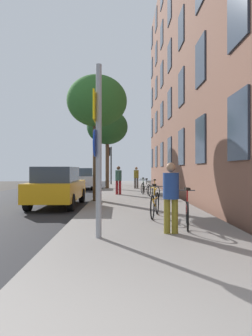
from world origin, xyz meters
TOP-DOWN VIEW (x-y plane):
  - ground_plane at (-2.40, 15.00)m, footprint 41.80×41.80m
  - road_asphalt at (-4.50, 15.00)m, footprint 7.00×38.00m
  - sidewalk at (1.10, 15.00)m, footprint 4.20×38.00m
  - building_facade at (3.69, 14.50)m, footprint 0.56×27.00m
  - sign_post at (-0.08, 4.11)m, footprint 0.15×0.60m
  - traffic_light at (-0.71, 25.86)m, footprint 0.43×0.24m
  - tree_near at (-0.71, 11.23)m, footprint 2.71×2.71m
  - tree_far at (-0.68, 19.95)m, footprint 3.07×3.07m
  - bicycle_0 at (2.01, 5.16)m, footprint 0.50×1.65m
  - bicycle_1 at (1.40, 6.73)m, footprint 0.57×1.71m
  - bicycle_2 at (1.99, 12.34)m, footprint 0.53×1.57m
  - bicycle_3 at (1.74, 14.04)m, footprint 0.56×1.64m
  - bicycle_4 at (1.75, 16.07)m, footprint 0.42×1.65m
  - pedestrian_0 at (1.50, 4.48)m, footprint 0.48×0.48m
  - pedestrian_1 at (0.23, 14.51)m, footprint 0.49×0.49m
  - pedestrian_2 at (1.49, 19.70)m, footprint 0.39×0.39m
  - car_0 at (-2.22, 10.07)m, footprint 1.79×4.46m
  - car_1 at (-2.58, 20.81)m, footprint 2.00×4.45m

SIDE VIEW (x-z plane):
  - ground_plane at x=-2.40m, z-range 0.00..0.00m
  - road_asphalt at x=-4.50m, z-range 0.00..0.01m
  - sidewalk at x=1.10m, z-range 0.00..0.12m
  - bicycle_4 at x=1.75m, z-range 0.02..0.93m
  - bicycle_3 at x=1.74m, z-range 0.02..0.94m
  - bicycle_2 at x=1.99m, z-range 0.02..0.95m
  - bicycle_0 at x=2.01m, z-range 0.01..0.99m
  - bicycle_1 at x=1.40m, z-range 0.01..1.00m
  - car_0 at x=-2.22m, z-range 0.03..1.65m
  - car_1 at x=-2.58m, z-range 0.03..1.65m
  - pedestrian_0 at x=1.50m, z-range 0.23..1.79m
  - pedestrian_1 at x=0.23m, z-range 0.23..1.83m
  - pedestrian_2 at x=1.49m, z-range 0.23..1.83m
  - sign_post at x=-0.08m, z-range 0.28..3.86m
  - traffic_light at x=-0.71m, z-range 0.78..4.36m
  - tree_near at x=-0.71m, z-range 1.72..7.37m
  - tree_far at x=-0.68m, z-range 1.74..7.67m
  - building_facade at x=3.69m, z-range 0.02..16.03m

